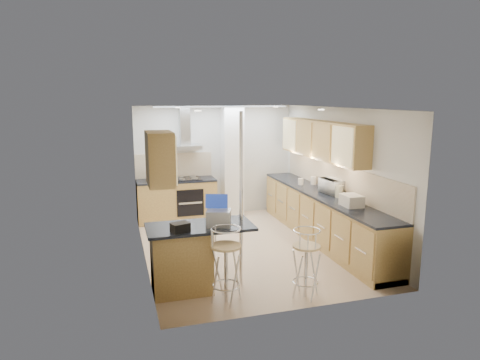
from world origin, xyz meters
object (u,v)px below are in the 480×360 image
object	(u,v)px
microwave	(333,186)
bar_stool_near	(226,265)
bar_stool_end	(306,263)
bread_bin	(352,201)
laptop	(219,218)

from	to	relation	value
microwave	bar_stool_near	distance (m)	3.17
bar_stool_end	bread_bin	size ratio (longest dim) A/B	2.69
microwave	bar_stool_near	world-z (taller)	microwave
laptop	bar_stool_near	distance (m)	0.66
microwave	laptop	distance (m)	2.92
bar_stool_end	laptop	bearing A→B (deg)	83.25
microwave	bar_stool_end	world-z (taller)	microwave
microwave	bread_bin	size ratio (longest dim) A/B	1.38
laptop	bread_bin	size ratio (longest dim) A/B	0.91
bar_stool_end	bread_bin	bearing A→B (deg)	-30.34
laptop	bar_stool_near	xyz separation A→B (m)	(0.00, -0.38, -0.53)
microwave	bread_bin	bearing A→B (deg)	164.73
bar_stool_near	bread_bin	world-z (taller)	bread_bin
laptop	microwave	bearing A→B (deg)	48.90
bar_stool_near	bar_stool_end	size ratio (longest dim) A/B	1.07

